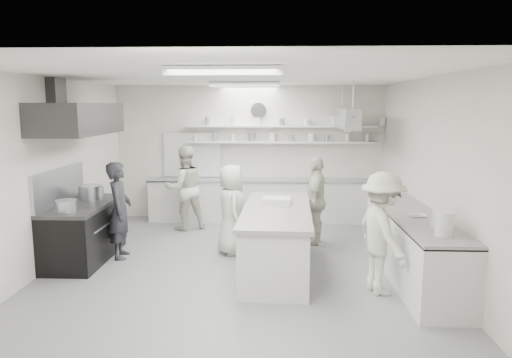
{
  "coord_description": "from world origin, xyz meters",
  "views": [
    {
      "loc": [
        0.57,
        -7.09,
        2.57
      ],
      "look_at": [
        0.26,
        0.6,
        1.36
      ],
      "focal_mm": 33.03,
      "sensor_mm": 36.0,
      "label": 1
    }
  ],
  "objects_px": {
    "back_counter": "(262,200)",
    "prep_island": "(276,241)",
    "stove": "(84,233)",
    "cook_back": "(185,188)",
    "right_counter": "(413,247)",
    "cook_stove": "(120,210)"
  },
  "relations": [
    {
      "from": "back_counter",
      "to": "prep_island",
      "type": "distance_m",
      "value": 3.2
    },
    {
      "from": "stove",
      "to": "prep_island",
      "type": "relative_size",
      "value": 0.7
    },
    {
      "from": "stove",
      "to": "cook_back",
      "type": "height_order",
      "value": "cook_back"
    },
    {
      "from": "stove",
      "to": "back_counter",
      "type": "bearing_deg",
      "value": 43.99
    },
    {
      "from": "right_counter",
      "to": "prep_island",
      "type": "relative_size",
      "value": 1.29
    },
    {
      "from": "back_counter",
      "to": "stove",
      "type": "bearing_deg",
      "value": -136.01
    },
    {
      "from": "right_counter",
      "to": "cook_stove",
      "type": "xyz_separation_m",
      "value": [
        -4.69,
        0.75,
        0.35
      ]
    },
    {
      "from": "right_counter",
      "to": "cook_back",
      "type": "height_order",
      "value": "cook_back"
    },
    {
      "from": "back_counter",
      "to": "right_counter",
      "type": "distance_m",
      "value": 4.13
    },
    {
      "from": "prep_island",
      "to": "back_counter",
      "type": "bearing_deg",
      "value": 97.71
    },
    {
      "from": "back_counter",
      "to": "cook_back",
      "type": "xyz_separation_m",
      "value": [
        -1.59,
        -0.78,
        0.41
      ]
    },
    {
      "from": "prep_island",
      "to": "cook_stove",
      "type": "xyz_separation_m",
      "value": [
        -2.64,
        0.53,
        0.35
      ]
    },
    {
      "from": "cook_stove",
      "to": "cook_back",
      "type": "xyz_separation_m",
      "value": [
        0.75,
        1.87,
        0.05
      ]
    },
    {
      "from": "stove",
      "to": "cook_stove",
      "type": "distance_m",
      "value": 0.69
    },
    {
      "from": "prep_island",
      "to": "cook_back",
      "type": "distance_m",
      "value": 3.09
    },
    {
      "from": "stove",
      "to": "cook_stove",
      "type": "height_order",
      "value": "cook_stove"
    },
    {
      "from": "right_counter",
      "to": "stove",
      "type": "bearing_deg",
      "value": 173.48
    },
    {
      "from": "back_counter",
      "to": "prep_island",
      "type": "relative_size",
      "value": 1.96
    },
    {
      "from": "stove",
      "to": "right_counter",
      "type": "xyz_separation_m",
      "value": [
        5.25,
        -0.6,
        0.02
      ]
    },
    {
      "from": "stove",
      "to": "right_counter",
      "type": "distance_m",
      "value": 5.28
    },
    {
      "from": "prep_island",
      "to": "right_counter",
      "type": "bearing_deg",
      "value": -3.67
    },
    {
      "from": "stove",
      "to": "right_counter",
      "type": "relative_size",
      "value": 0.55
    }
  ]
}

